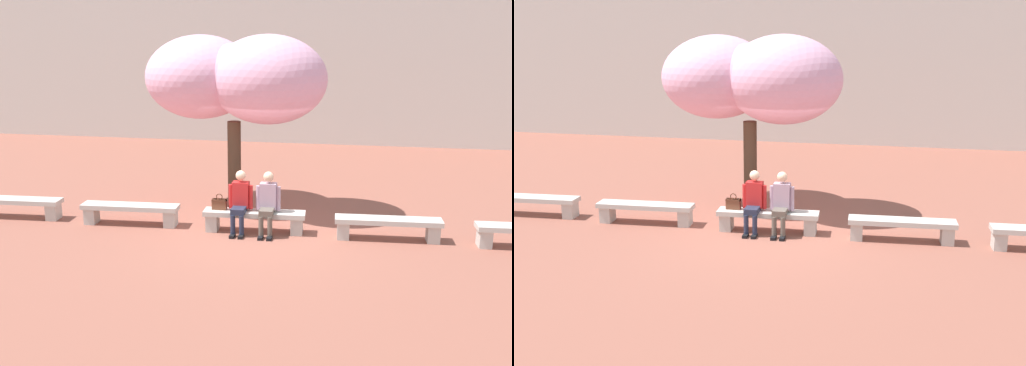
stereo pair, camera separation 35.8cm
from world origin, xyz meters
TOP-DOWN VIEW (x-y plane):
  - ground_plane at (0.00, 0.00)m, footprint 100.00×100.00m
  - building_facade at (0.00, 12.34)m, footprint 28.00×4.00m
  - stone_bench_west_end at (-5.43, 0.00)m, footprint 2.12×0.53m
  - stone_bench_near_west at (-2.71, 0.00)m, footprint 2.12×0.53m
  - stone_bench_center at (0.00, 0.00)m, footprint 2.12×0.53m
  - stone_bench_near_east at (2.71, 0.00)m, footprint 2.12×0.53m
  - person_seated_left at (-0.29, -0.05)m, footprint 0.51×0.68m
  - person_seated_right at (0.29, -0.05)m, footprint 0.51×0.68m
  - handbag at (-0.74, -0.00)m, footprint 0.30×0.15m
  - cherry_tree_main at (-0.78, 1.57)m, footprint 4.17×2.98m

SIDE VIEW (x-z plane):
  - ground_plane at x=0.00m, z-range 0.00..0.00m
  - stone_bench_west_end at x=-5.43m, z-range 0.09..0.54m
  - stone_bench_near_west at x=-2.71m, z-range 0.09..0.54m
  - stone_bench_center at x=0.00m, z-range 0.09..0.54m
  - stone_bench_near_east at x=2.71m, z-range 0.09..0.54m
  - handbag at x=-0.74m, z-range 0.41..0.75m
  - person_seated_left at x=-0.29m, z-range 0.05..1.34m
  - person_seated_right at x=0.29m, z-range 0.05..1.34m
  - cherry_tree_main at x=-0.78m, z-range 1.03..5.04m
  - building_facade at x=0.00m, z-range 0.00..9.94m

